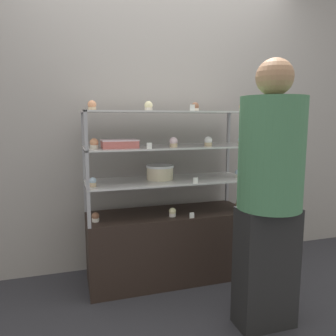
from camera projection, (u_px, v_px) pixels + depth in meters
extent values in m
plane|color=#2D2D33|center=(168.00, 277.00, 2.69)|extent=(20.00, 20.00, 0.00)
cube|color=gray|center=(156.00, 118.00, 2.85)|extent=(8.00, 0.05, 2.60)
cube|color=black|center=(168.00, 245.00, 2.65)|extent=(1.27, 0.44, 0.55)
cube|color=#99999E|center=(85.00, 196.00, 2.61)|extent=(0.02, 0.02, 0.27)
cube|color=#99999E|center=(227.00, 186.00, 2.97)|extent=(0.02, 0.02, 0.27)
cube|color=#99999E|center=(89.00, 209.00, 2.21)|extent=(0.02, 0.02, 0.27)
cube|color=#99999E|center=(252.00, 197.00, 2.57)|extent=(0.02, 0.02, 0.27)
cube|color=silver|center=(168.00, 180.00, 2.57)|extent=(1.27, 0.44, 0.01)
cube|color=#99999E|center=(84.00, 163.00, 2.57)|extent=(0.02, 0.02, 0.27)
cube|color=#99999E|center=(228.00, 157.00, 2.93)|extent=(0.02, 0.02, 0.27)
cube|color=#99999E|center=(87.00, 171.00, 2.17)|extent=(0.02, 0.02, 0.27)
cube|color=#99999E|center=(253.00, 163.00, 2.53)|extent=(0.02, 0.02, 0.27)
cube|color=silver|center=(168.00, 147.00, 2.53)|extent=(1.27, 0.44, 0.01)
cube|color=#99999E|center=(83.00, 129.00, 2.53)|extent=(0.02, 0.02, 0.27)
cube|color=#99999E|center=(229.00, 127.00, 2.89)|extent=(0.02, 0.02, 0.27)
cube|color=#99999E|center=(86.00, 130.00, 2.13)|extent=(0.02, 0.02, 0.27)
cube|color=#99999E|center=(254.00, 129.00, 2.50)|extent=(0.02, 0.02, 0.27)
cube|color=silver|center=(168.00, 112.00, 2.49)|extent=(1.27, 0.44, 0.01)
cylinder|color=beige|center=(160.00, 173.00, 2.58)|extent=(0.21, 0.21, 0.10)
cylinder|color=white|center=(160.00, 166.00, 2.58)|extent=(0.22, 0.22, 0.02)
cube|color=#C66660|center=(120.00, 144.00, 2.38)|extent=(0.26, 0.17, 0.05)
cube|color=silver|center=(120.00, 140.00, 2.37)|extent=(0.26, 0.17, 0.01)
cylinder|color=white|center=(96.00, 220.00, 2.37)|extent=(0.05, 0.05, 0.03)
sphere|color=#8C5B42|center=(95.00, 216.00, 2.37)|extent=(0.05, 0.05, 0.05)
cylinder|color=white|center=(173.00, 215.00, 2.50)|extent=(0.05, 0.05, 0.03)
sphere|color=#F4EAB2|center=(173.00, 211.00, 2.50)|extent=(0.05, 0.05, 0.05)
cylinder|color=white|center=(239.00, 208.00, 2.68)|extent=(0.05, 0.05, 0.03)
sphere|color=#8C5B42|center=(239.00, 205.00, 2.68)|extent=(0.05, 0.05, 0.05)
cube|color=white|center=(192.00, 215.00, 2.45)|extent=(0.04, 0.00, 0.04)
cylinder|color=#CCB28C|center=(93.00, 185.00, 2.30)|extent=(0.05, 0.05, 0.03)
sphere|color=silver|center=(93.00, 181.00, 2.30)|extent=(0.05, 0.05, 0.05)
cylinder|color=white|center=(238.00, 176.00, 2.66)|extent=(0.05, 0.05, 0.03)
sphere|color=silver|center=(238.00, 172.00, 2.65)|extent=(0.05, 0.05, 0.05)
cube|color=white|center=(196.00, 180.00, 2.42)|extent=(0.04, 0.00, 0.04)
cylinder|color=beige|center=(94.00, 147.00, 2.29)|extent=(0.06, 0.06, 0.03)
sphere|color=#E5996B|center=(94.00, 143.00, 2.28)|extent=(0.06, 0.06, 0.06)
cylinder|color=#CCB28C|center=(174.00, 145.00, 2.43)|extent=(0.06, 0.06, 0.03)
sphere|color=silver|center=(174.00, 141.00, 2.43)|extent=(0.06, 0.06, 0.06)
cylinder|color=#CCB28C|center=(208.00, 144.00, 2.52)|extent=(0.06, 0.06, 0.03)
sphere|color=white|center=(208.00, 140.00, 2.51)|extent=(0.06, 0.06, 0.06)
cylinder|color=#CCB28C|center=(242.00, 143.00, 2.62)|extent=(0.06, 0.06, 0.03)
sphere|color=silver|center=(242.00, 140.00, 2.61)|extent=(0.06, 0.06, 0.06)
cube|color=white|center=(149.00, 146.00, 2.28)|extent=(0.04, 0.00, 0.04)
cylinder|color=#CCB28C|center=(92.00, 109.00, 2.24)|extent=(0.06, 0.06, 0.02)
sphere|color=#E5996B|center=(92.00, 105.00, 2.23)|extent=(0.06, 0.06, 0.06)
cylinder|color=beige|center=(149.00, 109.00, 2.34)|extent=(0.06, 0.06, 0.02)
sphere|color=#F4EAB2|center=(149.00, 105.00, 2.33)|extent=(0.06, 0.06, 0.06)
cylinder|color=beige|center=(195.00, 110.00, 2.50)|extent=(0.06, 0.06, 0.02)
sphere|color=#8C5B42|center=(195.00, 106.00, 2.50)|extent=(0.06, 0.06, 0.06)
cylinder|color=beige|center=(243.00, 110.00, 2.57)|extent=(0.06, 0.06, 0.02)
sphere|color=#E5996B|center=(243.00, 106.00, 2.57)|extent=(0.06, 0.06, 0.06)
cube|color=white|center=(192.00, 108.00, 2.33)|extent=(0.04, 0.00, 0.04)
cube|color=black|center=(266.00, 268.00, 2.02)|extent=(0.36, 0.20, 0.76)
cylinder|color=#3F724C|center=(271.00, 154.00, 1.92)|extent=(0.38, 0.38, 0.66)
sphere|color=#936B4C|center=(275.00, 77.00, 1.85)|extent=(0.21, 0.21, 0.21)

